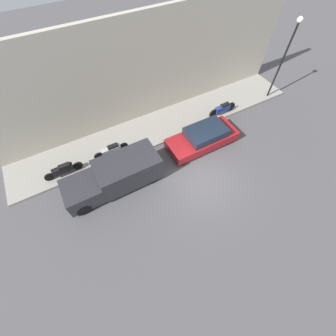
{
  "coord_description": "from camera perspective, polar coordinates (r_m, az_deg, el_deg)",
  "views": [
    {
      "loc": [
        -5.09,
        4.91,
        10.79
      ],
      "look_at": [
        1.17,
        1.47,
        0.6
      ],
      "focal_mm": 24.0,
      "sensor_mm": 36.0,
      "label": 1
    }
  ],
  "objects": [
    {
      "name": "sidewalk",
      "position": [
        15.36,
        -1.7,
        10.69
      ],
      "size": [
        2.83,
        19.51,
        0.14
      ],
      "color": "gray",
      "rests_on": "ground_plane"
    },
    {
      "name": "ground_plane",
      "position": [
        12.9,
        8.25,
        -2.7
      ],
      "size": [
        60.0,
        60.0,
        0.0
      ],
      "primitive_type": "plane",
      "color": "#514F51"
    },
    {
      "name": "building_facade",
      "position": [
        14.56,
        -5.16,
        23.37
      ],
      "size": [
        0.3,
        19.51,
        6.42
      ],
      "color": "beige",
      "rests_on": "ground_plane"
    },
    {
      "name": "delivery_van",
      "position": [
        12.15,
        -13.44,
        -1.97
      ],
      "size": [
        1.84,
        5.1,
        1.69
      ],
      "color": "#2D2D33",
      "rests_on": "ground_plane"
    },
    {
      "name": "scooter_silver",
      "position": [
        13.72,
        -14.19,
        4.46
      ],
      "size": [
        0.3,
        2.12,
        0.72
      ],
      "color": "#B7B7BF",
      "rests_on": "sidewalk"
    },
    {
      "name": "streetlamp",
      "position": [
        17.52,
        28.03,
        25.09
      ],
      "size": [
        0.35,
        0.35,
        5.27
      ],
      "color": "black",
      "rests_on": "sidewalk"
    },
    {
      "name": "parked_car",
      "position": [
        14.06,
        8.85,
        7.66
      ],
      "size": [
        1.79,
        4.38,
        1.24
      ],
      "color": "maroon",
      "rests_on": "ground_plane"
    },
    {
      "name": "motorcycle_black",
      "position": [
        13.72,
        -25.05,
        -0.4
      ],
      "size": [
        0.3,
        2.11,
        0.75
      ],
      "color": "black",
      "rests_on": "sidewalk"
    },
    {
      "name": "motorcycle_blue",
      "position": [
        16.31,
        13.72,
        14.46
      ],
      "size": [
        0.3,
        2.11,
        0.76
      ],
      "color": "navy",
      "rests_on": "sidewalk"
    }
  ]
}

